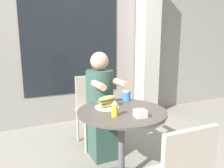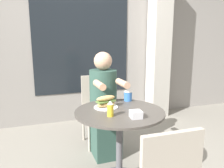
{
  "view_description": "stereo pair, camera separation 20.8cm",
  "coord_description": "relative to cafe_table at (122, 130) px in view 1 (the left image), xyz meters",
  "views": [
    {
      "loc": [
        -0.85,
        -1.65,
        1.32
      ],
      "look_at": [
        0.0,
        0.21,
        0.91
      ],
      "focal_mm": 35.0,
      "sensor_mm": 36.0,
      "label": 1
    },
    {
      "loc": [
        -0.66,
        -1.73,
        1.32
      ],
      "look_at": [
        0.0,
        0.21,
        0.91
      ],
      "focal_mm": 35.0,
      "sensor_mm": 36.0,
      "label": 2
    }
  ],
  "objects": [
    {
      "name": "cafe_table",
      "position": [
        0.0,
        0.0,
        0.0
      ],
      "size": [
        0.79,
        0.79,
        0.71
      ],
      "color": "#47423D",
      "rests_on": "ground_plane"
    },
    {
      "name": "storefront_wall",
      "position": [
        0.0,
        1.8,
        0.88
      ],
      "size": [
        8.0,
        0.09,
        2.8
      ],
      "color": "gray",
      "rests_on": "ground_plane"
    },
    {
      "name": "drink_cup",
      "position": [
        0.2,
        0.27,
        0.23
      ],
      "size": [
        0.09,
        0.09,
        0.1
      ],
      "color": "#336BB7",
      "rests_on": "cafe_table"
    },
    {
      "name": "seated_diner",
      "position": [
        0.03,
        0.57,
        0.0
      ],
      "size": [
        0.32,
        0.56,
        1.19
      ],
      "rotation": [
        0.0,
        0.0,
        3.15
      ],
      "color": "#2D4C42",
      "rests_on": "ground_plane"
    },
    {
      "name": "sandwich_on_plate",
      "position": [
        -0.09,
        0.13,
        0.23
      ],
      "size": [
        0.22,
        0.22,
        0.11
      ],
      "rotation": [
        0.0,
        0.0,
        0.26
      ],
      "color": "white",
      "rests_on": "cafe_table"
    },
    {
      "name": "lattice_pillar",
      "position": [
        1.31,
        1.59,
        0.68
      ],
      "size": [
        0.31,
        0.31,
        2.4
      ],
      "color": "#B2ADA3",
      "rests_on": "ground_plane"
    },
    {
      "name": "diner_chair",
      "position": [
        0.03,
        0.91,
        -0.0
      ],
      "size": [
        0.38,
        0.38,
        0.87
      ],
      "rotation": [
        0.0,
        0.0,
        3.15
      ],
      "color": "#ADA393",
      "rests_on": "ground_plane"
    },
    {
      "name": "napkin_box",
      "position": [
        0.06,
        -0.21,
        0.21
      ],
      "size": [
        0.1,
        0.1,
        0.06
      ],
      "rotation": [
        0.0,
        0.0,
        -0.08
      ],
      "color": "silver",
      "rests_on": "cafe_table"
    },
    {
      "name": "condiment_bottle",
      "position": [
        -0.12,
        -0.11,
        0.25
      ],
      "size": [
        0.05,
        0.05,
        0.13
      ],
      "color": "gold",
      "rests_on": "cafe_table"
    }
  ]
}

